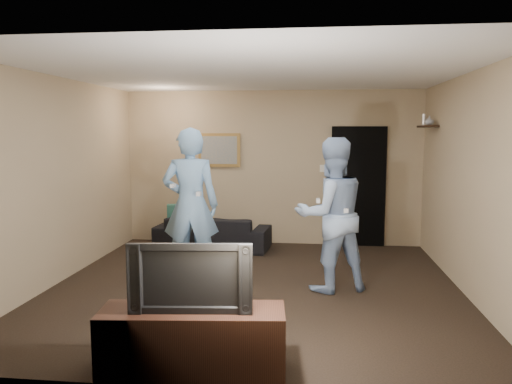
# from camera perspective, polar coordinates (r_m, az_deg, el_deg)

# --- Properties ---
(ground) EXTENTS (5.00, 5.00, 0.00)m
(ground) POSITION_cam_1_polar(r_m,az_deg,el_deg) (6.28, -0.15, -10.81)
(ground) COLOR black
(ground) RESTS_ON ground
(ceiling) EXTENTS (5.00, 5.00, 0.04)m
(ceiling) POSITION_cam_1_polar(r_m,az_deg,el_deg) (6.02, -0.16, 13.47)
(ceiling) COLOR silver
(ceiling) RESTS_ON wall_back
(wall_back) EXTENTS (5.00, 0.04, 2.60)m
(wall_back) POSITION_cam_1_polar(r_m,az_deg,el_deg) (8.49, 1.82, 2.77)
(wall_back) COLOR tan
(wall_back) RESTS_ON ground
(wall_front) EXTENTS (5.00, 0.04, 2.60)m
(wall_front) POSITION_cam_1_polar(r_m,az_deg,el_deg) (3.57, -4.87, -2.98)
(wall_front) COLOR tan
(wall_front) RESTS_ON ground
(wall_left) EXTENTS (0.04, 5.00, 2.60)m
(wall_left) POSITION_cam_1_polar(r_m,az_deg,el_deg) (6.78, -21.65, 1.24)
(wall_left) COLOR tan
(wall_left) RESTS_ON ground
(wall_right) EXTENTS (0.04, 5.00, 2.60)m
(wall_right) POSITION_cam_1_polar(r_m,az_deg,el_deg) (6.24, 23.29, 0.72)
(wall_right) COLOR tan
(wall_right) RESTS_ON ground
(sofa) EXTENTS (1.90, 0.88, 0.54)m
(sofa) POSITION_cam_1_polar(r_m,az_deg,el_deg) (8.24, -4.95, -4.62)
(sofa) COLOR black
(sofa) RESTS_ON ground
(throw_pillow) EXTENTS (0.51, 0.25, 0.49)m
(throw_pillow) POSITION_cam_1_polar(r_m,az_deg,el_deg) (8.31, -8.39, -3.09)
(throw_pillow) COLOR #1B534A
(throw_pillow) RESTS_ON sofa
(painting_frame) EXTENTS (0.72, 0.05, 0.57)m
(painting_frame) POSITION_cam_1_polar(r_m,az_deg,el_deg) (8.57, -4.21, 4.81)
(painting_frame) COLOR olive
(painting_frame) RESTS_ON wall_back
(painting_canvas) EXTENTS (0.62, 0.01, 0.47)m
(painting_canvas) POSITION_cam_1_polar(r_m,az_deg,el_deg) (8.55, -4.24, 4.80)
(painting_canvas) COLOR slate
(painting_canvas) RESTS_ON painting_frame
(doorway) EXTENTS (0.90, 0.06, 2.00)m
(doorway) POSITION_cam_1_polar(r_m,az_deg,el_deg) (8.50, 11.59, 0.61)
(doorway) COLOR black
(doorway) RESTS_ON ground
(light_switch) EXTENTS (0.08, 0.02, 0.12)m
(light_switch) POSITION_cam_1_polar(r_m,az_deg,el_deg) (8.44, 7.57, 2.69)
(light_switch) COLOR silver
(light_switch) RESTS_ON wall_back
(wall_shelf) EXTENTS (0.20, 0.60, 0.03)m
(wall_shelf) POSITION_cam_1_polar(r_m,az_deg,el_deg) (7.93, 19.03, 7.10)
(wall_shelf) COLOR black
(wall_shelf) RESTS_ON wall_right
(shelf_vase) EXTENTS (0.16, 0.16, 0.14)m
(shelf_vase) POSITION_cam_1_polar(r_m,az_deg,el_deg) (7.83, 19.20, 7.72)
(shelf_vase) COLOR #B1B1B6
(shelf_vase) RESTS_ON wall_shelf
(shelf_figurine) EXTENTS (0.06, 0.06, 0.18)m
(shelf_figurine) POSITION_cam_1_polar(r_m,az_deg,el_deg) (8.19, 18.65, 7.83)
(shelf_figurine) COLOR silver
(shelf_figurine) RESTS_ON wall_shelf
(tv_console) EXTENTS (1.50, 0.62, 0.52)m
(tv_console) POSITION_cam_1_polar(r_m,az_deg,el_deg) (4.18, -7.25, -16.54)
(tv_console) COLOR black
(tv_console) RESTS_ON ground
(television) EXTENTS (0.97, 0.22, 0.55)m
(television) POSITION_cam_1_polar(r_m,az_deg,el_deg) (4.00, -7.37, -9.44)
(television) COLOR black
(television) RESTS_ON tv_console
(wii_player_left) EXTENTS (0.76, 0.56, 1.96)m
(wii_player_left) POSITION_cam_1_polar(r_m,az_deg,el_deg) (6.42, -7.49, -1.48)
(wii_player_left) COLOR #7CAAD7
(wii_player_left) RESTS_ON ground
(wii_player_right) EXTENTS (1.09, 0.98, 1.84)m
(wii_player_right) POSITION_cam_1_polar(r_m,az_deg,el_deg) (6.04, 8.58, -2.59)
(wii_player_right) COLOR #8FAAD0
(wii_player_right) RESTS_ON ground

